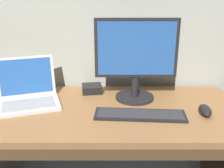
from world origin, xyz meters
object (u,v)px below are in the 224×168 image
object	(u,v)px
external_drive_box	(92,89)
computer_mouse	(205,110)
wired_keyboard	(140,115)
external_monitor	(136,58)
laptop_silver	(28,96)

from	to	relation	value
external_drive_box	computer_mouse	bearing A→B (deg)	-26.59
wired_keyboard	external_monitor	bearing A→B (deg)	92.71
laptop_silver	wired_keyboard	distance (m)	0.63
external_monitor	computer_mouse	size ratio (longest dim) A/B	3.77
external_monitor	computer_mouse	xyz separation A→B (m)	(0.34, -0.19, -0.22)
external_monitor	wired_keyboard	bearing A→B (deg)	-87.29
laptop_silver	external_drive_box	size ratio (longest dim) A/B	3.36
external_monitor	wired_keyboard	xyz separation A→B (m)	(0.01, -0.21, -0.24)
laptop_silver	wired_keyboard	bearing A→B (deg)	-14.44
computer_mouse	external_drive_box	xyz separation A→B (m)	(-0.60, 0.30, 0.00)
wired_keyboard	computer_mouse	world-z (taller)	computer_mouse
laptop_silver	wired_keyboard	world-z (taller)	laptop_silver
wired_keyboard	computer_mouse	size ratio (longest dim) A/B	3.81
laptop_silver	wired_keyboard	xyz separation A→B (m)	(0.61, -0.16, -0.04)
wired_keyboard	computer_mouse	distance (m)	0.33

